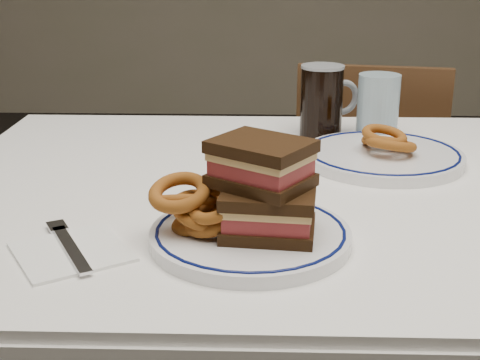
{
  "coord_description": "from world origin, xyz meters",
  "views": [
    {
      "loc": [
        -0.12,
        -0.98,
        1.1
      ],
      "look_at": [
        -0.15,
        -0.19,
        0.82
      ],
      "focal_mm": 50.0,
      "sensor_mm": 36.0,
      "label": 1
    }
  ],
  "objects_px": {
    "chair_far": "(366,194)",
    "far_plate": "(383,156)",
    "main_plate": "(250,235)",
    "beer_mug": "(323,100)",
    "reuben_sandwich": "(265,188)"
  },
  "relations": [
    {
      "from": "chair_far",
      "to": "far_plate",
      "type": "distance_m",
      "value": 0.73
    },
    {
      "from": "chair_far",
      "to": "main_plate",
      "type": "relative_size",
      "value": 3.27
    },
    {
      "from": "beer_mug",
      "to": "reuben_sandwich",
      "type": "bearing_deg",
      "value": -102.66
    },
    {
      "from": "main_plate",
      "to": "reuben_sandwich",
      "type": "bearing_deg",
      "value": -16.66
    },
    {
      "from": "reuben_sandwich",
      "to": "main_plate",
      "type": "bearing_deg",
      "value": 163.34
    },
    {
      "from": "main_plate",
      "to": "far_plate",
      "type": "bearing_deg",
      "value": 56.56
    },
    {
      "from": "main_plate",
      "to": "chair_far",
      "type": "bearing_deg",
      "value": 72.64
    },
    {
      "from": "chair_far",
      "to": "reuben_sandwich",
      "type": "distance_m",
      "value": 1.1
    },
    {
      "from": "reuben_sandwich",
      "to": "beer_mug",
      "type": "xyz_separation_m",
      "value": [
        0.11,
        0.51,
        -0.0
      ]
    },
    {
      "from": "reuben_sandwich",
      "to": "beer_mug",
      "type": "height_order",
      "value": "beer_mug"
    },
    {
      "from": "beer_mug",
      "to": "far_plate",
      "type": "bearing_deg",
      "value": -61.58
    },
    {
      "from": "chair_far",
      "to": "beer_mug",
      "type": "distance_m",
      "value": 0.64
    },
    {
      "from": "main_plate",
      "to": "far_plate",
      "type": "relative_size",
      "value": 0.92
    },
    {
      "from": "chair_far",
      "to": "main_plate",
      "type": "bearing_deg",
      "value": -107.36
    },
    {
      "from": "main_plate",
      "to": "far_plate",
      "type": "height_order",
      "value": "far_plate"
    }
  ]
}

